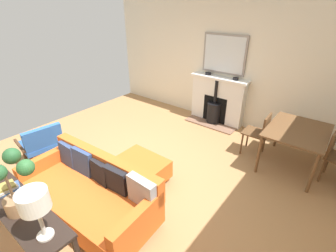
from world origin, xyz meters
TOP-DOWN VIEW (x-y plane):
  - ground_plane at (0.00, 0.00)m, footprint 5.97×5.91m
  - wall_left at (-2.99, 0.00)m, footprint 0.12×5.91m
  - fireplace at (-2.78, 0.12)m, footprint 0.57×1.33m
  - mirror_over_mantel at (-2.90, 0.12)m, footprint 0.04×1.00m
  - mantel_bowl_near at (-2.81, -0.18)m, footprint 0.13×0.13m
  - mantel_bowl_far at (-2.81, 0.49)m, footprint 0.12×0.12m
  - sofa at (0.74, 0.14)m, footprint 0.97×1.96m
  - ottoman at (-0.09, 0.22)m, footprint 0.68×0.80m
  - armchair_accent at (0.58, -1.45)m, footprint 0.74×0.66m
  - console_table at (1.56, 0.14)m, footprint 0.35×1.62m
  - table_lamp_far_end at (1.56, 0.75)m, footprint 0.24×0.24m
  - potted_plant at (1.58, 0.30)m, footprint 0.45×0.46m
  - book_stack at (1.56, -0.12)m, footprint 0.32×0.25m
  - dining_table at (-1.99, 1.99)m, footprint 1.14×0.89m
  - dining_chair_near_fireplace at (-2.00, 1.40)m, footprint 0.41×0.41m
  - dining_chair_by_back_wall at (-2.00, 2.57)m, footprint 0.44×0.44m

SIDE VIEW (x-z plane):
  - ground_plane at x=0.00m, z-range -0.01..0.00m
  - ottoman at x=-0.09m, z-range 0.04..0.43m
  - sofa at x=0.74m, z-range -0.05..0.73m
  - armchair_accent at x=0.58m, z-range 0.05..0.82m
  - fireplace at x=-2.78m, z-range -0.05..1.04m
  - dining_chair_near_fireplace at x=-2.00m, z-range 0.09..0.91m
  - dining_chair_by_back_wall at x=-2.00m, z-range 0.08..0.93m
  - dining_table at x=-1.99m, z-range 0.28..1.01m
  - console_table at x=1.56m, z-range 0.29..1.09m
  - book_stack at x=1.56m, z-range 0.79..0.86m
  - mantel_bowl_near at x=-2.81m, z-range 1.09..1.14m
  - mantel_bowl_far at x=-2.81m, z-range 1.09..1.14m
  - table_lamp_far_end at x=1.56m, z-range 0.94..1.43m
  - potted_plant at x=1.58m, z-range 0.86..1.52m
  - wall_left at x=-2.99m, z-range 0.00..2.83m
  - mirror_over_mantel at x=-2.90m, z-range 1.15..1.98m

